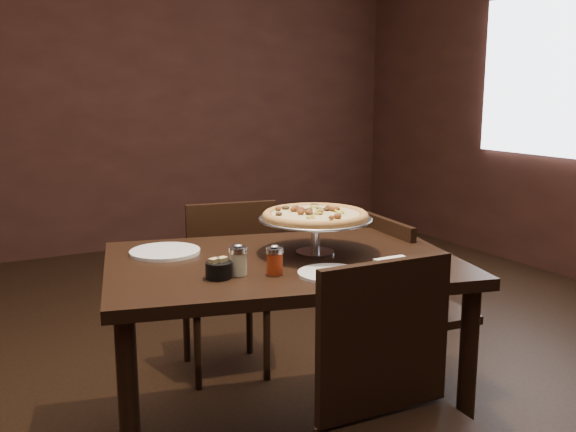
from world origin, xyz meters
TOP-DOWN VIEW (x-y plane):
  - room at (0.06, 0.03)m, footprint 6.04×7.04m
  - dining_table at (-0.04, -0.07)m, footprint 1.44×1.14m
  - pizza_stand at (0.10, -0.06)m, footprint 0.43×0.43m
  - parmesan_shaker at (-0.27, -0.18)m, footprint 0.06×0.06m
  - pepper_flake_shaker at (-0.16, -0.23)m, footprint 0.06×0.06m
  - packet_caddy at (-0.34, -0.18)m, footprint 0.09×0.09m
  - napkin_stack at (0.28, -0.34)m, footprint 0.13×0.13m
  - plate_left at (-0.40, 0.22)m, footprint 0.26×0.26m
  - plate_near at (-0.00, -0.33)m, footprint 0.22×0.22m
  - serving_spatula at (0.04, -0.08)m, footprint 0.16×0.16m
  - chair_far at (0.06, 0.68)m, footprint 0.49×0.49m
  - chair_near at (-0.06, -0.81)m, footprint 0.46×0.46m
  - chair_side at (0.67, 0.07)m, footprint 0.44×0.44m

SIDE VIEW (x-z plane):
  - chair_side at x=0.67m, z-range 0.04..0.89m
  - chair_far at x=0.06m, z-range 0.04..0.94m
  - chair_near at x=-0.06m, z-range 0.04..0.98m
  - dining_table at x=-0.04m, z-range 0.29..1.08m
  - plate_near at x=0.00m, z-range 0.79..0.80m
  - plate_left at x=-0.40m, z-range 0.79..0.81m
  - napkin_stack at x=0.28m, z-range 0.79..0.81m
  - packet_caddy at x=-0.34m, z-range 0.79..0.86m
  - pepper_flake_shaker at x=-0.16m, z-range 0.79..0.89m
  - parmesan_shaker at x=-0.27m, z-range 0.79..0.90m
  - serving_spatula at x=0.04m, z-range 0.92..0.94m
  - pizza_stand at x=0.10m, z-range 0.85..1.02m
  - room at x=0.06m, z-range -0.02..2.82m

